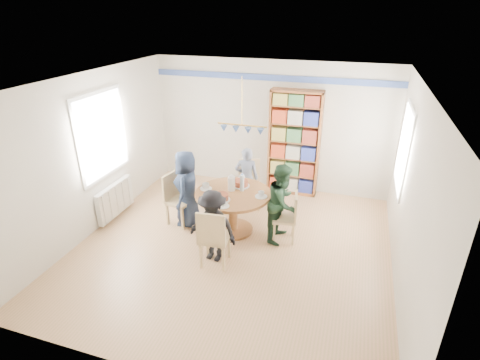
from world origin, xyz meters
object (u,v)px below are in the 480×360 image
at_px(radiator, 115,200).
at_px(person_far, 247,178).
at_px(chair_far, 249,181).
at_px(chair_near, 213,236).
at_px(person_near, 213,226).
at_px(person_right, 283,203).
at_px(dining_table, 233,203).
at_px(person_left, 187,188).
at_px(chair_right, 289,215).
at_px(bookshelf, 294,144).
at_px(chair_left, 176,196).

height_order(radiator, person_far, person_far).
bearing_deg(chair_far, chair_near, -88.97).
relative_size(chair_far, person_near, 0.80).
bearing_deg(radiator, person_right, 4.02).
bearing_deg(dining_table, person_left, 179.51).
xyz_separation_m(chair_right, person_near, (-1.01, -0.88, 0.12)).
xyz_separation_m(person_far, person_near, (-0.01, -1.76, -0.03)).
xyz_separation_m(radiator, dining_table, (2.26, 0.19, 0.21)).
xyz_separation_m(chair_right, person_left, (-1.85, -0.00, 0.22)).
xyz_separation_m(person_right, person_far, (-0.88, 0.86, -0.06)).
bearing_deg(dining_table, radiator, -175.15).
bearing_deg(person_right, person_far, 52.35).
distance_m(chair_near, person_left, 1.40).
height_order(chair_right, person_far, person_far).
relative_size(chair_right, bookshelf, 0.40).
relative_size(radiator, person_near, 0.84).
distance_m(chair_far, person_near, 1.86).
relative_size(dining_table, chair_near, 1.33).
distance_m(chair_near, person_right, 1.36).
xyz_separation_m(dining_table, chair_far, (0.01, 0.98, -0.04)).
bearing_deg(chair_left, person_far, 41.37).
bearing_deg(person_far, dining_table, 82.07).
bearing_deg(dining_table, chair_far, 89.67).
height_order(radiator, bookshelf, bookshelf).
relative_size(chair_left, person_right, 0.70).
bearing_deg(bookshelf, dining_table, -110.81).
height_order(chair_near, person_right, person_right).
distance_m(chair_near, bookshelf, 3.02).
bearing_deg(chair_near, person_far, 91.97).
height_order(dining_table, person_left, person_left).
bearing_deg(chair_left, chair_far, 43.35).
height_order(radiator, dining_table, dining_table).
bearing_deg(person_far, chair_near, 82.46).
distance_m(chair_far, person_left, 1.32).
distance_m(chair_far, bookshelf, 1.24).
relative_size(chair_left, person_left, 0.68).
bearing_deg(chair_right, dining_table, -179.41).
height_order(chair_right, chair_near, chair_near).
relative_size(chair_near, bookshelf, 0.45).
height_order(person_right, bookshelf, bookshelf).
bearing_deg(chair_right, bookshelf, 98.56).
bearing_deg(person_right, chair_far, 48.38).
bearing_deg(person_right, chair_near, 149.46).
distance_m(radiator, dining_table, 2.28).
relative_size(dining_table, person_left, 0.93).
bearing_deg(person_far, radiator, 16.31).
distance_m(chair_left, person_left, 0.27).
xyz_separation_m(person_left, bookshelf, (1.57, 1.84, 0.37)).
bearing_deg(chair_near, person_left, 130.76).
distance_m(chair_left, person_near, 1.34).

